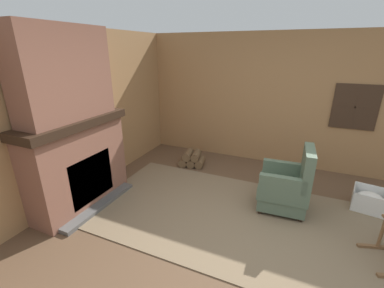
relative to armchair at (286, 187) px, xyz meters
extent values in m
plane|color=brown|center=(-0.32, -1.02, -0.35)|extent=(14.00, 14.00, 0.00)
cube|color=#9E7247|center=(-2.97, -1.02, 0.87)|extent=(0.06, 5.84, 2.45)
cube|color=#9E7247|center=(-0.32, 1.63, 0.87)|extent=(5.84, 0.06, 2.45)
cube|color=#382619|center=(0.85, 1.59, 0.88)|extent=(0.68, 0.02, 0.75)
cube|color=silver|center=(0.85, 1.60, 0.88)|extent=(0.64, 0.01, 0.71)
cube|color=#382619|center=(0.85, 1.59, 0.88)|extent=(0.02, 0.02, 0.71)
cube|color=#382619|center=(0.85, 1.59, 0.88)|extent=(0.64, 0.02, 0.02)
cube|color=brown|center=(-2.72, -1.02, 0.23)|extent=(0.45, 1.44, 1.17)
cube|color=black|center=(-2.53, -1.02, 0.10)|extent=(0.08, 0.75, 0.66)
cube|color=#565451|center=(-2.41, -1.02, -0.32)|extent=(0.16, 1.29, 0.06)
cube|color=black|center=(-2.72, -1.02, 0.87)|extent=(0.55, 1.54, 0.11)
cube|color=brown|center=(-2.72, -1.02, 1.50)|extent=(0.40, 1.26, 1.15)
cube|color=#7A664C|center=(-0.52, -0.47, -0.35)|extent=(4.12, 2.09, 0.01)
cube|color=#516651|center=(-0.04, 0.00, -0.17)|extent=(0.65, 0.59, 0.24)
cube|color=#516651|center=(-0.04, 0.00, -0.02)|extent=(0.68, 0.62, 0.18)
cube|color=#516651|center=(0.22, 0.01, 0.33)|extent=(0.15, 0.59, 0.52)
cube|color=#516651|center=(-0.05, -0.25, 0.17)|extent=(0.59, 0.12, 0.20)
cube|color=#516651|center=(-0.08, 0.24, 0.17)|extent=(0.59, 0.12, 0.20)
cylinder|color=#332319|center=(-0.29, -0.25, -0.32)|extent=(0.05, 0.05, 0.06)
cylinder|color=#332319|center=(-0.32, 0.22, -0.32)|extent=(0.05, 0.05, 0.06)
cylinder|color=#332319|center=(0.23, -0.22, -0.32)|extent=(0.05, 0.05, 0.06)
cylinder|color=#332319|center=(0.20, 0.25, -0.32)|extent=(0.05, 0.05, 0.06)
cylinder|color=brown|center=(1.05, -0.39, -0.12)|extent=(0.04, 0.04, 0.38)
cylinder|color=brown|center=(-1.94, 0.79, -0.27)|extent=(0.22, 0.37, 0.15)
cylinder|color=brown|center=(-1.79, 0.82, -0.27)|extent=(0.22, 0.37, 0.15)
cylinder|color=brown|center=(-1.63, 0.85, -0.27)|extent=(0.22, 0.37, 0.15)
cylinder|color=brown|center=(-1.86, 0.81, -0.14)|extent=(0.22, 0.37, 0.15)
cylinder|color=brown|center=(-1.71, 0.84, -0.14)|extent=(0.22, 0.37, 0.15)
cube|color=white|center=(1.10, 0.49, -0.35)|extent=(0.49, 0.46, 0.01)
cube|color=white|center=(0.89, 0.53, -0.20)|extent=(0.08, 0.39, 0.29)
cube|color=white|center=(1.13, 0.68, -0.20)|extent=(0.42, 0.08, 0.29)
cube|color=white|center=(1.07, 0.30, -0.20)|extent=(0.42, 0.08, 0.29)
ellipsoid|color=white|center=(1.10, 0.49, -0.19)|extent=(0.39, 0.37, 0.18)
ellipsoid|color=#99B29E|center=(-2.76, -1.48, 0.98)|extent=(0.12, 0.12, 0.10)
cylinder|color=white|center=(-2.76, -1.48, 1.12)|extent=(0.07, 0.07, 0.18)
cube|color=gray|center=(-2.76, -0.66, 0.99)|extent=(0.13, 0.26, 0.13)
cube|color=silver|center=(-2.70, -0.66, 1.00)|extent=(0.01, 0.04, 0.02)
cylinder|color=gold|center=(-2.78, -0.94, 1.04)|extent=(0.06, 0.23, 0.23)
camera|label=1|loc=(0.06, -3.36, 1.79)|focal=24.00mm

